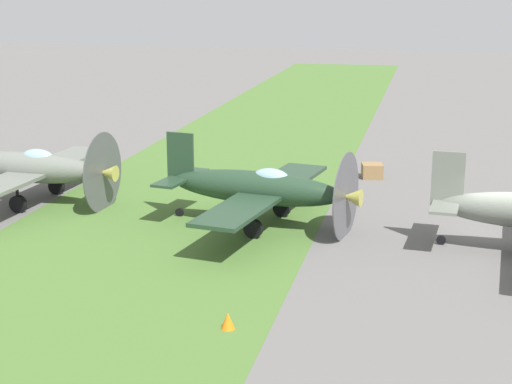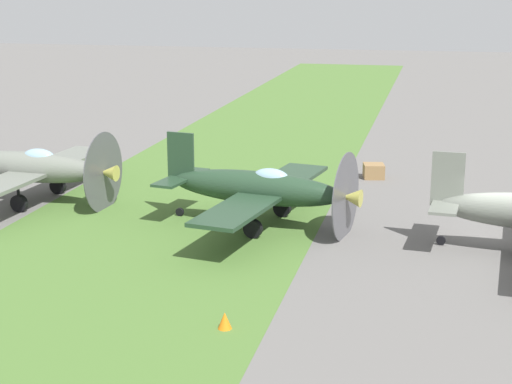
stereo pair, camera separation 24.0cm
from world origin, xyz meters
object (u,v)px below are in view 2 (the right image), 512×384
(airplane_wingman, at_px, (260,188))
(runway_marker_cone, at_px, (225,321))
(supply_crate, at_px, (374,171))
(airplane_trail, at_px, (30,167))

(airplane_wingman, relative_size, runway_marker_cone, 21.41)
(runway_marker_cone, bearing_deg, airplane_wingman, -172.99)
(supply_crate, xyz_separation_m, runway_marker_cone, (17.17, -2.28, -0.10))
(airplane_wingman, relative_size, supply_crate, 10.47)
(runway_marker_cone, bearing_deg, supply_crate, 172.42)
(supply_crate, bearing_deg, runway_marker_cone, -7.58)
(airplane_trail, bearing_deg, airplane_wingman, 87.04)
(airplane_wingman, relative_size, airplane_trail, 0.99)
(supply_crate, bearing_deg, airplane_trail, -61.26)
(airplane_wingman, bearing_deg, airplane_trail, -87.14)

